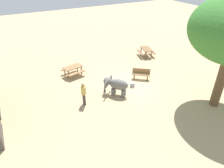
% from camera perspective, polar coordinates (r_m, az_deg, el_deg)
% --- Properties ---
extents(ground_plane, '(60.00, 60.00, 0.00)m').
position_cam_1_polar(ground_plane, '(15.80, 4.71, -0.44)').
color(ground_plane, tan).
extents(elephant, '(1.72, 1.69, 1.27)m').
position_cam_1_polar(elephant, '(14.32, 1.13, -0.14)').
color(elephant, slate).
rests_on(elephant, ground_plane).
extents(person_handler, '(0.51, 0.32, 1.62)m').
position_cam_1_polar(person_handler, '(13.37, -7.86, -2.27)').
color(person_handler, '#3F3833').
rests_on(person_handler, ground_plane).
extents(wooden_bench, '(1.18, 1.35, 0.88)m').
position_cam_1_polar(wooden_bench, '(16.58, 8.04, 2.83)').
color(wooden_bench, brown).
rests_on(wooden_bench, ground_plane).
extents(picnic_table_near, '(1.85, 1.83, 0.78)m').
position_cam_1_polar(picnic_table_near, '(20.86, 9.46, 9.15)').
color(picnic_table_near, brown).
rests_on(picnic_table_near, ground_plane).
extents(picnic_table_far, '(1.76, 1.78, 0.78)m').
position_cam_1_polar(picnic_table_far, '(17.22, -10.76, 4.13)').
color(picnic_table_far, olive).
rests_on(picnic_table_far, ground_plane).
extents(feed_bucket, '(0.36, 0.36, 0.32)m').
position_cam_1_polar(feed_bucket, '(15.64, 5.66, -0.15)').
color(feed_bucket, gray).
rests_on(feed_bucket, ground_plane).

